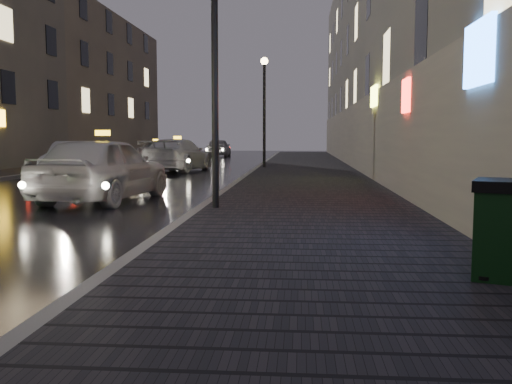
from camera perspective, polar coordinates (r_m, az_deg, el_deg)
sidewalk at (r=26.86m, az=5.06°, el=2.21°), size 4.60×58.00×0.15m
curb at (r=26.95m, az=-0.05°, el=2.25°), size 0.20×58.00×0.15m
sidewalk_far at (r=29.56m, az=-20.19°, el=2.20°), size 2.40×58.00×0.15m
curb_far at (r=29.04m, az=-17.86°, el=2.22°), size 0.20×58.00×0.15m
building_near at (r=31.39m, az=11.13°, el=14.38°), size 1.80×50.00×13.00m
building_far_c at (r=48.13m, az=-16.63°, el=9.95°), size 6.00×22.00×11.00m
lamp_near at (r=12.09m, az=-4.16°, el=14.35°), size 0.36×0.36×5.28m
lamp_far at (r=27.94m, az=0.84°, el=9.37°), size 0.36×0.36×5.28m
trash_bin at (r=6.53m, az=23.91°, el=-3.39°), size 0.89×0.89×1.04m
taxi_near at (r=14.92m, az=-15.00°, el=2.27°), size 2.51×5.07×1.66m
car_left_mid at (r=22.80m, az=-17.60°, el=3.03°), size 2.13×4.61×1.47m
taxi_mid at (r=27.07m, az=-7.84°, el=3.66°), size 2.76×5.46×1.52m
taxi_far at (r=40.81m, az=-10.00°, el=4.12°), size 2.56×4.91×1.32m
car_far at (r=46.63m, az=-3.76°, el=4.45°), size 1.84×4.34×1.46m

